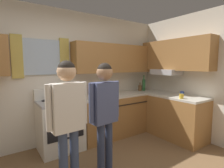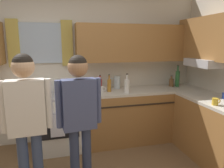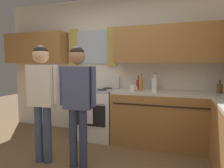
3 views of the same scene
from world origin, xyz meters
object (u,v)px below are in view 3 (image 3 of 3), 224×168
(bottle_milk_white, at_px, (155,85))
(bottle_sauce_red, at_px, (138,84))
(water_pitcher, at_px, (154,84))
(bottle_squat_brown, at_px, (220,88))
(mug_ceramic_white, at_px, (133,88))
(adult_in_plaid, at_px, (77,92))
(bottle_oil_amber, at_px, (141,84))
(stove_oven, at_px, (96,112))
(adult_left, at_px, (42,90))

(bottle_milk_white, bearing_deg, bottle_sauce_red, 130.69)
(bottle_milk_white, bearing_deg, water_pitcher, 99.93)
(bottle_squat_brown, height_order, mug_ceramic_white, bottle_squat_brown)
(adult_in_plaid, bearing_deg, water_pitcher, 58.91)
(bottle_oil_amber, xyz_separation_m, mug_ceramic_white, (-0.13, -0.02, -0.06))
(stove_oven, height_order, mug_ceramic_white, stove_oven)
(adult_in_plaid, bearing_deg, bottle_squat_brown, 34.00)
(mug_ceramic_white, xyz_separation_m, water_pitcher, (0.32, 0.22, 0.06))
(bottle_squat_brown, distance_m, mug_ceramic_white, 1.34)
(bottle_milk_white, distance_m, mug_ceramic_white, 0.42)
(bottle_milk_white, height_order, bottle_oil_amber, bottle_milk_white)
(adult_left, xyz_separation_m, adult_in_plaid, (0.52, 0.03, -0.02))
(adult_in_plaid, bearing_deg, bottle_milk_white, 47.73)
(bottle_oil_amber, relative_size, adult_left, 0.18)
(bottle_sauce_red, xyz_separation_m, adult_in_plaid, (-0.50, -1.34, -0.01))
(bottle_milk_white, distance_m, water_pitcher, 0.37)
(bottle_oil_amber, distance_m, water_pitcher, 0.27)
(bottle_milk_white, xyz_separation_m, adult_left, (-1.37, -0.96, -0.02))
(stove_oven, distance_m, bottle_sauce_red, 0.93)
(adult_in_plaid, bearing_deg, bottle_sauce_red, 69.62)
(stove_oven, relative_size, adult_in_plaid, 0.70)
(bottle_milk_white, height_order, mug_ceramic_white, bottle_milk_white)
(bottle_oil_amber, distance_m, adult_in_plaid, 1.25)
(stove_oven, relative_size, bottle_squat_brown, 5.37)
(bottle_milk_white, xyz_separation_m, water_pitcher, (-0.06, 0.37, -0.01))
(bottle_squat_brown, bearing_deg, mug_ceramic_white, -174.24)
(stove_oven, bearing_deg, bottle_sauce_red, 15.71)
(water_pitcher, xyz_separation_m, adult_in_plaid, (-0.78, -1.30, -0.02))
(bottle_sauce_red, distance_m, water_pitcher, 0.29)
(mug_ceramic_white, bearing_deg, bottle_sauce_red, 82.65)
(mug_ceramic_white, relative_size, adult_in_plaid, 0.08)
(bottle_sauce_red, height_order, water_pitcher, bottle_sauce_red)
(stove_oven, distance_m, adult_left, 1.31)
(stove_oven, height_order, bottle_oil_amber, bottle_oil_amber)
(bottle_sauce_red, bearing_deg, adult_left, -126.63)
(bottle_milk_white, relative_size, adult_in_plaid, 0.20)
(bottle_sauce_red, bearing_deg, adult_in_plaid, -110.38)
(stove_oven, relative_size, adult_left, 0.69)
(bottle_sauce_red, xyz_separation_m, adult_left, (-1.02, -1.37, 0.01))
(adult_left, bearing_deg, bottle_sauce_red, 53.37)
(bottle_squat_brown, xyz_separation_m, mug_ceramic_white, (-1.33, -0.13, -0.03))
(mug_ceramic_white, bearing_deg, bottle_oil_amber, 8.19)
(mug_ceramic_white, xyz_separation_m, adult_left, (-0.98, -1.11, 0.05))
(stove_oven, relative_size, bottle_sauce_red, 4.48)
(stove_oven, xyz_separation_m, adult_in_plaid, (0.25, -1.13, 0.52))
(bottle_sauce_red, xyz_separation_m, water_pitcher, (0.29, -0.04, 0.02))
(bottle_oil_amber, distance_m, mug_ceramic_white, 0.15)
(bottle_squat_brown, height_order, bottle_milk_white, bottle_milk_white)
(bottle_oil_amber, bearing_deg, adult_in_plaid, -118.63)
(water_pitcher, bearing_deg, adult_left, -134.46)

